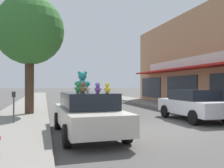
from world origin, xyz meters
name	(u,v)px	position (x,y,z in m)	size (l,w,h in m)	color
ground_plane	(158,131)	(0.00, 0.00, 0.00)	(260.00, 260.00, 0.00)	#514F4C
sidewalk_near	(6,136)	(-5.19, 0.00, 0.07)	(2.72, 90.00, 0.14)	gray
plush_art_car	(87,113)	(-2.65, -0.17, 0.76)	(2.02, 4.78, 1.42)	beige
teddy_bear_giant	(82,82)	(-2.79, -0.04, 1.77)	(0.54, 0.34, 0.72)	teal
teddy_bear_blue	(97,88)	(-2.36, -0.39, 1.58)	(0.20, 0.24, 0.33)	blue
teddy_bear_red	(107,88)	(-2.11, -0.76, 1.56)	(0.22, 0.16, 0.30)	red
teddy_bear_green	(78,88)	(-2.98, -0.29, 1.59)	(0.25, 0.21, 0.34)	green
teddy_bear_yellow	(107,88)	(-2.24, -1.29, 1.57)	(0.21, 0.22, 0.32)	yellow
teddy_bear_cream	(88,88)	(-2.45, 0.95, 1.56)	(0.20, 0.19, 0.29)	beige
teddy_bear_white	(78,88)	(-2.82, 0.80, 1.58)	(0.19, 0.24, 0.33)	white
teddy_bear_purple	(98,89)	(-2.44, -0.87, 1.56)	(0.22, 0.14, 0.29)	purple
teddy_bear_brown	(83,88)	(-2.86, -0.70, 1.59)	(0.24, 0.24, 0.35)	olive
teddy_bear_black	(82,88)	(-2.67, 0.97, 1.56)	(0.21, 0.13, 0.28)	black
parked_car_far_center	(194,104)	(2.81, 2.02, 0.76)	(1.87, 4.10, 1.45)	silver
street_tree	(29,31)	(-4.81, 5.75, 4.60)	(3.72, 3.72, 6.36)	#473323
parking_meter	(14,103)	(-5.23, 2.42, 0.95)	(0.14, 0.10, 1.27)	#4C4C51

